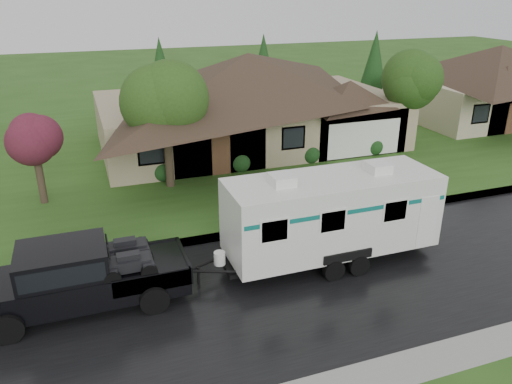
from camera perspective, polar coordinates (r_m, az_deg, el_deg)
ground at (r=19.55m, az=6.99°, el=-6.64°), size 140.00×140.00×0.00m
road at (r=18.04m, az=9.84°, el=-9.50°), size 140.00×8.00×0.01m
curb at (r=21.30m, az=4.33°, el=-3.72°), size 140.00×0.50×0.15m
lawn at (r=32.56m, az=-4.78°, el=5.65°), size 140.00×26.00×0.15m
house_main at (r=31.30m, az=-0.28°, el=11.67°), size 19.44×10.80×6.90m
house_neighbor at (r=42.66m, az=26.28°, el=11.96°), size 15.12×9.72×6.45m
tree_left_green at (r=24.28m, az=-10.37°, el=10.05°), size 3.69×3.69×6.10m
tree_red at (r=24.26m, az=-24.07°, el=5.46°), size 2.63×2.63×4.35m
tree_right_green at (r=31.50m, az=17.27°, el=12.03°), size 3.59×3.59×5.95m
shrub_row at (r=27.83m, az=2.29°, el=4.00°), size 13.60×1.00×1.00m
pickup_truck at (r=16.62m, az=-19.90°, el=-8.93°), size 6.55×2.49×2.18m
travel_trailer at (r=18.12m, az=8.62°, el=-2.36°), size 8.08×2.84×3.63m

